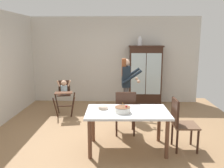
{
  "coord_description": "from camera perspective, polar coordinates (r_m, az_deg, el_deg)",
  "views": [
    {
      "loc": [
        0.21,
        -4.87,
        2.04
      ],
      "look_at": [
        0.01,
        0.7,
        0.95
      ],
      "focal_mm": 37.77,
      "sensor_mm": 36.0,
      "label": 1
    }
  ],
  "objects": [
    {
      "name": "adult_person",
      "position": [
        6.03,
        3.45,
        0.8
      ],
      "size": [
        0.52,
        0.5,
        1.53
      ],
      "rotation": [
        0.0,
        0.0,
        1.62
      ],
      "color": "#47474C",
      "rests_on": "ground_plane"
    },
    {
      "name": "serving_bowl",
      "position": [
        4.41,
        -2.2,
        -5.72
      ],
      "size": [
        0.18,
        0.18,
        0.05
      ],
      "primitive_type": "cylinder",
      "color": "#C6AD93",
      "rests_on": "dining_table"
    },
    {
      "name": "ceramic_vase",
      "position": [
        7.27,
        6.7,
        10.19
      ],
      "size": [
        0.13,
        0.13,
        0.27
      ],
      "color": "white",
      "rests_on": "china_cabinet"
    },
    {
      "name": "high_chair_with_toddler",
      "position": [
        6.36,
        -11.52,
        -1.76
      ],
      "size": [
        0.67,
        0.76,
        0.95
      ],
      "rotation": [
        0.0,
        0.0,
        0.18
      ],
      "color": "#382116",
      "rests_on": "ground_plane"
    },
    {
      "name": "dining_table",
      "position": [
        4.34,
        3.73,
        -7.73
      ],
      "size": [
        1.52,
        0.93,
        0.74
      ],
      "color": "silver",
      "rests_on": "ground_plane"
    },
    {
      "name": "dining_chair_right_end",
      "position": [
        4.53,
        16.13,
        -8.5
      ],
      "size": [
        0.45,
        0.45,
        0.96
      ],
      "rotation": [
        0.0,
        0.0,
        1.59
      ],
      "color": "#382116",
      "rests_on": "ground_plane"
    },
    {
      "name": "birthday_cake",
      "position": [
        4.19,
        2.6,
        -6.24
      ],
      "size": [
        0.28,
        0.28,
        0.19
      ],
      "color": "white",
      "rests_on": "dining_table"
    },
    {
      "name": "china_cabinet",
      "position": [
        7.37,
        8.03,
        2.17
      ],
      "size": [
        1.04,
        0.48,
        1.82
      ],
      "color": "#382116",
      "rests_on": "ground_plane"
    },
    {
      "name": "ground_plane",
      "position": [
        5.29,
        -0.37,
        -11.64
      ],
      "size": [
        6.24,
        6.24,
        0.0
      ],
      "primitive_type": "plane",
      "color": "#93704C"
    },
    {
      "name": "dining_chair_far_side",
      "position": [
        4.99,
        3.25,
        -6.25
      ],
      "size": [
        0.45,
        0.45,
        0.96
      ],
      "rotation": [
        0.0,
        0.0,
        3.17
      ],
      "color": "#382116",
      "rests_on": "ground_plane"
    },
    {
      "name": "wall_back",
      "position": [
        7.54,
        0.47,
        5.81
      ],
      "size": [
        5.32,
        0.06,
        2.7
      ],
      "primitive_type": "cube",
      "color": "beige",
      "rests_on": "ground_plane"
    }
  ]
}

